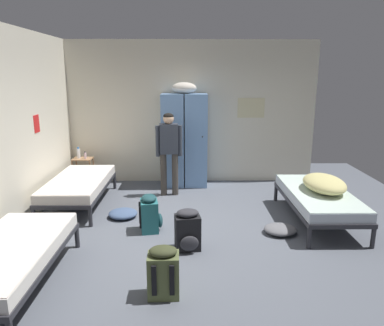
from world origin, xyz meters
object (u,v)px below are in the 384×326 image
at_px(bed_right, 318,197).
at_px(bed_left_front, 9,255).
at_px(backpack_black, 188,231).
at_px(clothes_pile_grey, 280,229).
at_px(locker_bank, 184,138).
at_px(water_bottle, 78,153).
at_px(person_traveler, 169,146).
at_px(bed_left_rear, 79,184).
at_px(backpack_teal, 150,214).
at_px(lotion_bottle, 85,155).
at_px(shelf_unit, 83,169).
at_px(backpack_olive, 164,272).
at_px(bedding_heap, 324,183).
at_px(clothes_pile_denim, 123,213).

height_order(bed_right, bed_left_front, same).
height_order(backpack_black, clothes_pile_grey, backpack_black).
bearing_deg(locker_bank, water_bottle, -179.95).
bearing_deg(person_traveler, bed_left_rear, -160.55).
bearing_deg(backpack_teal, locker_bank, 77.93).
xyz_separation_m(bed_left_rear, lotion_bottle, (-0.18, 1.11, 0.26)).
xyz_separation_m(shelf_unit, backpack_teal, (1.58, -2.22, -0.09)).
distance_m(person_traveler, clothes_pile_grey, 2.56).
height_order(shelf_unit, lotion_bottle, lotion_bottle).
bearing_deg(shelf_unit, clothes_pile_grey, -34.12).
distance_m(locker_bank, person_traveler, 0.69).
distance_m(bed_left_rear, person_traveler, 1.72).
xyz_separation_m(water_bottle, backpack_olive, (1.96, -3.82, -0.41)).
xyz_separation_m(bed_left_rear, bedding_heap, (3.96, -0.73, 0.23)).
bearing_deg(bed_left_front, person_traveler, 63.29).
distance_m(bed_left_rear, bed_left_front, 2.50).
distance_m(backpack_olive, backpack_black, 1.03).
bearing_deg(bed_left_rear, bed_right, -10.66).
relative_size(bed_left_front, person_traveler, 1.23).
relative_size(shelf_unit, clothes_pile_grey, 1.22).
bearing_deg(bed_left_front, backpack_teal, 47.12).
relative_size(bed_right, lotion_bottle, 12.60).
xyz_separation_m(person_traveler, water_bottle, (-1.86, 0.63, -0.26)).
bearing_deg(bedding_heap, backpack_black, -156.13).
relative_size(bed_right, backpack_teal, 3.45).
distance_m(shelf_unit, person_traveler, 1.97).
height_order(lotion_bottle, backpack_teal, lotion_bottle).
bearing_deg(water_bottle, backpack_teal, -53.44).
height_order(bed_left_front, backpack_black, backpack_black).
bearing_deg(backpack_teal, lotion_bottle, 124.73).
relative_size(person_traveler, backpack_olive, 2.81).
bearing_deg(clothes_pile_grey, bedding_heap, 31.18).
height_order(backpack_black, backpack_teal, same).
bearing_deg(bedding_heap, person_traveler, 152.29).
bearing_deg(bed_left_front, backpack_black, 24.36).
relative_size(bed_right, clothes_pile_grey, 4.08).
xyz_separation_m(locker_bank, backpack_teal, (-0.48, -2.24, -0.71)).
bearing_deg(bed_left_rear, locker_bank, 32.92).
xyz_separation_m(locker_bank, backpack_olive, (-0.18, -3.82, -0.71)).
bearing_deg(person_traveler, bed_left_front, -116.71).
distance_m(locker_bank, bed_left_rear, 2.24).
distance_m(bed_left_rear, backpack_olive, 3.12).
height_order(bed_left_front, water_bottle, water_bottle).
bearing_deg(bed_right, bedding_heap, -1.71).
xyz_separation_m(bedding_heap, clothes_pile_denim, (-3.12, 0.17, -0.54)).
height_order(bedding_heap, backpack_black, bedding_heap).
height_order(shelf_unit, clothes_pile_denim, shelf_unit).
distance_m(locker_bank, backpack_teal, 2.40).
distance_m(bed_right, water_bottle, 4.63).
relative_size(backpack_black, clothes_pile_denim, 1.20).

